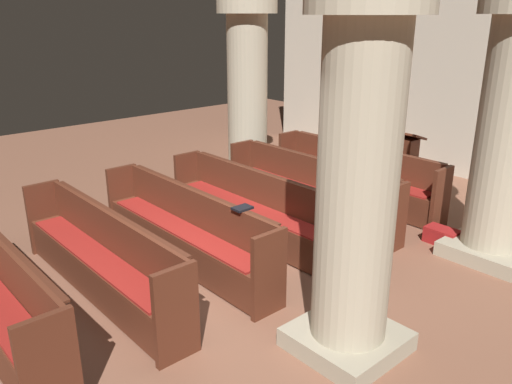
{
  "coord_description": "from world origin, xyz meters",
  "views": [
    {
      "loc": [
        4.02,
        -2.93,
        2.91
      ],
      "look_at": [
        -0.6,
        1.17,
        0.75
      ],
      "focal_mm": 36.1,
      "sensor_mm": 36.0,
      "label": 1
    }
  ],
  "objects_px": {
    "pew_row_3": "(185,227)",
    "pillar_aisle_side": "(510,126)",
    "pew_row_2": "(253,205)",
    "pillar_far_side": "(247,85)",
    "pew_row_0": "(356,173)",
    "hymn_book": "(242,208)",
    "kneeler_box_red": "(442,236)",
    "pew_row_1": "(309,188)",
    "pew_row_4": "(100,254)",
    "pillar_aisle_rear": "(358,174)",
    "lectern": "(405,168)"
  },
  "relations": [
    {
      "from": "pew_row_3",
      "to": "pillar_aisle_side",
      "type": "relative_size",
      "value": 0.96
    },
    {
      "from": "pew_row_2",
      "to": "pillar_far_side",
      "type": "relative_size",
      "value": 0.96
    },
    {
      "from": "pew_row_0",
      "to": "pillar_aisle_side",
      "type": "height_order",
      "value": "pillar_aisle_side"
    },
    {
      "from": "pillar_far_side",
      "to": "hymn_book",
      "type": "distance_m",
      "value": 4.31
    },
    {
      "from": "pew_row_2",
      "to": "kneeler_box_red",
      "type": "distance_m",
      "value": 2.54
    },
    {
      "from": "hymn_book",
      "to": "pew_row_2",
      "type": "bearing_deg",
      "value": 133.17
    },
    {
      "from": "pew_row_1",
      "to": "pew_row_3",
      "type": "distance_m",
      "value": 2.18
    },
    {
      "from": "pew_row_0",
      "to": "kneeler_box_red",
      "type": "height_order",
      "value": "pew_row_0"
    },
    {
      "from": "pew_row_0",
      "to": "hymn_book",
      "type": "distance_m",
      "value": 3.23
    },
    {
      "from": "pew_row_2",
      "to": "hymn_book",
      "type": "height_order",
      "value": "hymn_book"
    },
    {
      "from": "pew_row_4",
      "to": "pillar_far_side",
      "type": "distance_m",
      "value": 4.86
    },
    {
      "from": "pew_row_2",
      "to": "kneeler_box_red",
      "type": "xyz_separation_m",
      "value": [
        1.79,
        1.76,
        -0.37
      ]
    },
    {
      "from": "pew_row_2",
      "to": "hymn_book",
      "type": "distance_m",
      "value": 1.31
    },
    {
      "from": "pew_row_0",
      "to": "pillar_far_side",
      "type": "distance_m",
      "value": 2.63
    },
    {
      "from": "pillar_aisle_side",
      "to": "pew_row_1",
      "type": "bearing_deg",
      "value": -161.9
    },
    {
      "from": "pew_row_1",
      "to": "pillar_far_side",
      "type": "distance_m",
      "value": 2.75
    },
    {
      "from": "pillar_aisle_side",
      "to": "pillar_aisle_rear",
      "type": "xyz_separation_m",
      "value": [
        0.0,
        -2.83,
        -0.0
      ]
    },
    {
      "from": "pillar_aisle_side",
      "to": "pillar_far_side",
      "type": "relative_size",
      "value": 1.0
    },
    {
      "from": "pillar_far_side",
      "to": "pew_row_2",
      "type": "bearing_deg",
      "value": -39.33
    },
    {
      "from": "pew_row_0",
      "to": "pew_row_2",
      "type": "bearing_deg",
      "value": -90.0
    },
    {
      "from": "pew_row_2",
      "to": "pillar_aisle_rear",
      "type": "bearing_deg",
      "value": -22.0
    },
    {
      "from": "pew_row_0",
      "to": "pillar_aisle_side",
      "type": "xyz_separation_m",
      "value": [
        2.38,
        -0.31,
        1.19
      ]
    },
    {
      "from": "pillar_aisle_rear",
      "to": "hymn_book",
      "type": "height_order",
      "value": "pillar_aisle_rear"
    },
    {
      "from": "pillar_aisle_rear",
      "to": "kneeler_box_red",
      "type": "height_order",
      "value": "pillar_aisle_rear"
    },
    {
      "from": "pew_row_2",
      "to": "lectern",
      "type": "bearing_deg",
      "value": 84.29
    },
    {
      "from": "pew_row_1",
      "to": "lectern",
      "type": "xyz_separation_m",
      "value": [
        0.31,
        2.03,
        -0.02
      ]
    },
    {
      "from": "pew_row_0",
      "to": "pew_row_3",
      "type": "relative_size",
      "value": 1.0
    },
    {
      "from": "pillar_aisle_rear",
      "to": "pew_row_2",
      "type": "bearing_deg",
      "value": 158.0
    },
    {
      "from": "pew_row_0",
      "to": "pillar_aisle_side",
      "type": "bearing_deg",
      "value": -7.44
    },
    {
      "from": "pew_row_4",
      "to": "pillar_aisle_side",
      "type": "height_order",
      "value": "pillar_aisle_side"
    },
    {
      "from": "pew_row_0",
      "to": "pillar_far_side",
      "type": "xyz_separation_m",
      "value": [
        -2.33,
        -0.27,
        1.19
      ]
    },
    {
      "from": "pew_row_3",
      "to": "hymn_book",
      "type": "relative_size",
      "value": 14.84
    },
    {
      "from": "pillar_aisle_side",
      "to": "lectern",
      "type": "distance_m",
      "value": 2.71
    },
    {
      "from": "pew_row_3",
      "to": "pillar_aisle_rear",
      "type": "height_order",
      "value": "pillar_aisle_rear"
    },
    {
      "from": "pew_row_2",
      "to": "pillar_far_side",
      "type": "height_order",
      "value": "pillar_far_side"
    },
    {
      "from": "pillar_far_side",
      "to": "hymn_book",
      "type": "bearing_deg",
      "value": -41.51
    },
    {
      "from": "pew_row_4",
      "to": "hymn_book",
      "type": "bearing_deg",
      "value": 56.54
    },
    {
      "from": "pew_row_1",
      "to": "lectern",
      "type": "height_order",
      "value": "lectern"
    },
    {
      "from": "pew_row_3",
      "to": "pillar_aisle_rear",
      "type": "relative_size",
      "value": 0.96
    },
    {
      "from": "pillar_far_side",
      "to": "pillar_aisle_side",
      "type": "bearing_deg",
      "value": -0.51
    },
    {
      "from": "kneeler_box_red",
      "to": "pillar_aisle_rear",
      "type": "bearing_deg",
      "value": -77.65
    },
    {
      "from": "pew_row_4",
      "to": "lectern",
      "type": "bearing_deg",
      "value": 86.63
    },
    {
      "from": "pillar_aisle_rear",
      "to": "kneeler_box_red",
      "type": "xyz_separation_m",
      "value": [
        -0.6,
        2.72,
        -1.56
      ]
    },
    {
      "from": "pillar_aisle_side",
      "to": "pew_row_3",
      "type": "bearing_deg",
      "value": -128.84
    },
    {
      "from": "pillar_aisle_side",
      "to": "pillar_far_side",
      "type": "distance_m",
      "value": 4.72
    },
    {
      "from": "pew_row_4",
      "to": "hymn_book",
      "type": "distance_m",
      "value": 1.6
    },
    {
      "from": "pew_row_1",
      "to": "pillar_aisle_rear",
      "type": "height_order",
      "value": "pillar_aisle_rear"
    },
    {
      "from": "pew_row_0",
      "to": "kneeler_box_red",
      "type": "bearing_deg",
      "value": -13.25
    },
    {
      "from": "lectern",
      "to": "hymn_book",
      "type": "xyz_separation_m",
      "value": [
        0.53,
        -4.02,
        0.46
      ]
    },
    {
      "from": "pew_row_0",
      "to": "pillar_aisle_side",
      "type": "relative_size",
      "value": 0.96
    }
  ]
}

